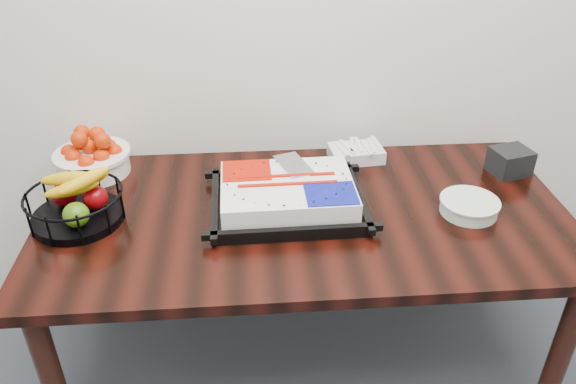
{
  "coord_description": "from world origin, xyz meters",
  "views": [
    {
      "loc": [
        -0.18,
        0.41,
        1.82
      ],
      "look_at": [
        -0.06,
        1.99,
        0.83
      ],
      "focal_mm": 35.0,
      "sensor_mm": 36.0,
      "label": 1
    }
  ],
  "objects": [
    {
      "name": "table",
      "position": [
        0.0,
        2.0,
        0.66
      ],
      "size": [
        1.8,
        0.9,
        0.75
      ],
      "color": "black",
      "rests_on": "ground"
    },
    {
      "name": "fruit_basket",
      "position": [
        -0.76,
        2.0,
        0.82
      ],
      "size": [
        0.32,
        0.32,
        0.17
      ],
      "color": "black",
      "rests_on": "table"
    },
    {
      "name": "fork_bag",
      "position": [
        0.24,
        2.35,
        0.78
      ],
      "size": [
        0.22,
        0.15,
        0.06
      ],
      "color": "silver",
      "rests_on": "table"
    },
    {
      "name": "tangerine_bowl",
      "position": [
        -0.77,
        2.32,
        0.83
      ],
      "size": [
        0.28,
        0.28,
        0.18
      ],
      "color": "white",
      "rests_on": "table"
    },
    {
      "name": "plate_stack",
      "position": [
        0.55,
        1.94,
        0.77
      ],
      "size": [
        0.2,
        0.2,
        0.05
      ],
      "color": "white",
      "rests_on": "table"
    },
    {
      "name": "cake_tray",
      "position": [
        -0.06,
        2.02,
        0.8
      ],
      "size": [
        0.52,
        0.42,
        0.11
      ],
      "color": "black",
      "rests_on": "table"
    },
    {
      "name": "napkin_box",
      "position": [
        0.8,
        2.2,
        0.8
      ],
      "size": [
        0.16,
        0.15,
        0.1
      ],
      "primitive_type": "cube",
      "rotation": [
        0.0,
        0.0,
        0.25
      ],
      "color": "black",
      "rests_on": "table"
    }
  ]
}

